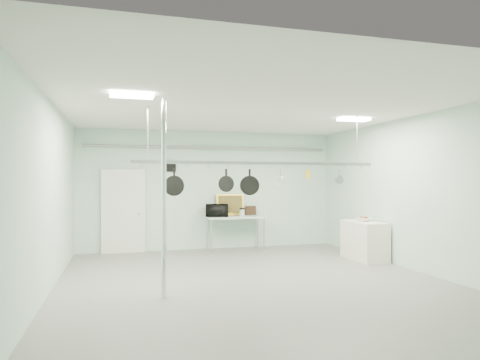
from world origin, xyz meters
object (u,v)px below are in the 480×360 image
object	(u,v)px
prep_table	(235,219)
skillet_right	(250,182)
side_cabinet	(364,241)
fruit_bowl	(364,219)
microwave	(217,210)
chrome_pole	(164,197)
skillet_mid	(226,180)
skillet_left	(174,182)
pot_rack	(260,162)
coffee_canister	(242,213)

from	to	relation	value
prep_table	skillet_right	xyz separation A→B (m)	(-0.60, -3.30, 1.00)
side_cabinet	fruit_bowl	xyz separation A→B (m)	(0.04, 0.07, 0.49)
side_cabinet	microwave	size ratio (longest dim) A/B	2.02
prep_table	chrome_pole	bearing A→B (deg)	-118.71
prep_table	fruit_bowl	distance (m)	3.35
chrome_pole	skillet_mid	bearing A→B (deg)	35.95
microwave	fruit_bowl	bearing A→B (deg)	156.63
side_cabinet	skillet_right	size ratio (longest dim) A/B	2.40
microwave	fruit_bowl	size ratio (longest dim) A/B	1.72
skillet_left	pot_rack	bearing A→B (deg)	-5.75
pot_rack	skillet_right	bearing A→B (deg)	180.00
coffee_canister	skillet_left	bearing A→B (deg)	-123.96
side_cabinet	pot_rack	world-z (taller)	pot_rack
coffee_canister	fruit_bowl	distance (m)	3.20
microwave	fruit_bowl	world-z (taller)	microwave
microwave	coffee_canister	world-z (taller)	microwave
chrome_pole	skillet_right	size ratio (longest dim) A/B	6.39
chrome_pole	skillet_left	world-z (taller)	chrome_pole
skillet_left	chrome_pole	bearing A→B (deg)	-112.47
coffee_canister	skillet_left	xyz separation A→B (m)	(-2.21, -3.29, 0.85)
prep_table	pot_rack	distance (m)	3.61
skillet_mid	chrome_pole	bearing A→B (deg)	-112.56
skillet_mid	coffee_canister	bearing A→B (deg)	100.78
skillet_mid	fruit_bowl	bearing A→B (deg)	49.34
prep_table	pot_rack	xyz separation A→B (m)	(-0.40, -3.30, 1.40)
coffee_canister	skillet_right	xyz separation A→B (m)	(-0.78, -3.29, 0.84)
pot_rack	skillet_left	distance (m)	1.67
chrome_pole	skillet_left	distance (m)	0.97
side_cabinet	prep_table	bearing A→B (deg)	139.21
pot_rack	side_cabinet	bearing A→B (deg)	20.45
side_cabinet	pot_rack	size ratio (longest dim) A/B	0.25
prep_table	skillet_left	bearing A→B (deg)	-121.59
pot_rack	coffee_canister	size ratio (longest dim) A/B	26.70
prep_table	skillet_left	xyz separation A→B (m)	(-2.03, -3.30, 1.01)
prep_table	skillet_mid	bearing A→B (deg)	-107.79
side_cabinet	skillet_right	distance (m)	3.61
microwave	skillet_right	world-z (taller)	skillet_right
pot_rack	coffee_canister	distance (m)	3.56
prep_table	fruit_bowl	world-z (taller)	fruit_bowl
skillet_left	fruit_bowl	bearing A→B (deg)	8.52
fruit_bowl	skillet_left	distance (m)	4.85
skillet_mid	side_cabinet	bearing A→B (deg)	48.44
fruit_bowl	skillet_left	size ratio (longest dim) A/B	0.72
chrome_pole	fruit_bowl	size ratio (longest dim) A/B	9.27
side_cabinet	microwave	world-z (taller)	microwave
prep_table	microwave	bearing A→B (deg)	179.29
chrome_pole	skillet_mid	world-z (taller)	chrome_pole
prep_table	fruit_bowl	bearing A→B (deg)	-39.37
chrome_pole	microwave	bearing A→B (deg)	66.90
chrome_pole	fruit_bowl	distance (m)	5.35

